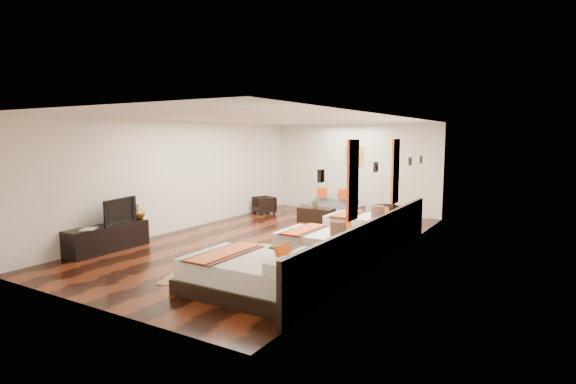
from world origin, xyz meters
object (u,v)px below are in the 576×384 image
Objects in this scene: nightstand_a at (338,259)px; bed_near at (256,276)px; armchair_left at (264,205)px; armchair_right at (388,215)px; tv_console at (108,238)px; nightstand_b at (377,237)px; bed_mid at (328,244)px; sofa at (332,207)px; figurine at (138,212)px; table_plant at (316,203)px; bed_far at (368,226)px; coffee_table at (316,215)px; book at (82,229)px; tv at (117,211)px.

bed_near is at bearing -119.42° from nightstand_a.
armchair_left is 3.95m from armchair_right.
tv_console is at bearing -162.90° from armchair_right.
armchair_left is (-4.72, 2.84, -0.08)m from nightstand_b.
bed_mid is at bearing 122.73° from nightstand_a.
tv_console is 6.63m from sofa.
bed_mid is 3.28× the size of armchair_left.
sofa is (-2.68, 3.52, -0.07)m from nightstand_b.
bed_near is 4.44m from figurine.
sofa is 2.14m from armchair_left.
armchair_left is at bearing 87.63° from tv_console.
table_plant is (-1.91, -0.55, 0.26)m from armchair_right.
coffee_table is (-1.93, 0.99, -0.06)m from bed_far.
tv_console is at bearing -151.28° from nightstand_b.
book reaches higher than armchair_right.
book is at bearing -164.71° from nightstand_a.
nightstand_b is 3.65m from coffee_table.
bed_mid is 4.62m from tv_console.
bed_mid is at bearing -58.82° from table_plant.
tv is (-4.89, -0.55, 0.48)m from nightstand_a.
bed_far is at bearing 38.78° from figurine.
tv reaches higher than armchair_right.
bed_mid is at bearing -79.23° from tv.
nightstand_b reaches higher than sofa.
armchair_right is 2.18× the size of table_plant.
tv_console is at bearing -113.62° from coffee_table.
tv_console reaches higher than sofa.
nightstand_a is at bearing 8.87° from tv_console.
nightstand_b reaches higher than bed_mid.
nightstand_a is 2.84× the size of book.
book is (-4.19, -2.52, 0.31)m from bed_mid.
armchair_right is at bearing 53.62° from tv_console.
nightstand_b reaches higher than armchair_right.
armchair_left is at bearing 137.66° from bed_mid.
nightstand_b is 2.84× the size of book.
armchair_right is at bearing 16.11° from table_plant.
tv reaches higher than book.
figurine is at bearing -105.47° from sofa.
table_plant is at bearing 66.12° from tv_console.
bed_mid reaches higher than coffee_table.
nightstand_b is at bearing -112.09° from armchair_right.
tv_console is 7.05m from armchair_right.
table_plant is (2.27, 4.30, -0.17)m from figurine.
book is 7.53m from armchair_right.
nightstand_a is 4.96m from armchair_right.
tv_console is at bearing -90.00° from figurine.
tv reaches higher than figurine.
tv_console is 5.65m from coffee_table.
table_plant is at bearing 68.32° from book.
figurine is at bearing -6.96° from tv.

